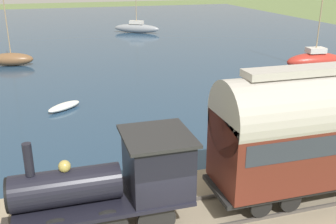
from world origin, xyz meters
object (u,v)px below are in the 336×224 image
object	(u,v)px
sailboat_brown	(11,59)
rowboat_near_shore	(64,106)
passenger_coach	(333,125)
sailboat_gray	(137,28)
sailboat_red	(315,60)
rowboat_mid_harbor	(229,135)
rowboat_off_pier	(305,105)
steam_locomotive	(120,178)

from	to	relation	value
sailboat_brown	rowboat_near_shore	size ratio (longest dim) A/B	3.34
passenger_coach	sailboat_gray	bearing A→B (deg)	-2.93
sailboat_red	rowboat_near_shore	size ratio (longest dim) A/B	4.08
rowboat_mid_harbor	rowboat_near_shore	bearing A→B (deg)	39.77
sailboat_gray	rowboat_mid_harbor	distance (m)	36.46
rowboat_mid_harbor	rowboat_off_pier	distance (m)	7.26
steam_locomotive	rowboat_off_pier	size ratio (longest dim) A/B	2.34
sailboat_brown	sailboat_red	distance (m)	26.73
sailboat_gray	rowboat_mid_harbor	bearing A→B (deg)	-152.88
passenger_coach	rowboat_mid_harbor	size ratio (longest dim) A/B	3.85
steam_locomotive	rowboat_near_shore	distance (m)	13.41
sailboat_red	rowboat_off_pier	xyz separation A→B (m)	(-8.51, 6.81, -0.61)
sailboat_brown	sailboat_red	world-z (taller)	sailboat_red
rowboat_off_pier	steam_locomotive	bearing A→B (deg)	173.21
passenger_coach	sailboat_brown	world-z (taller)	sailboat_brown
steam_locomotive	rowboat_mid_harbor	distance (m)	9.28
sailboat_brown	sailboat_gray	bearing A→B (deg)	-30.19
rowboat_mid_harbor	rowboat_near_shore	xyz separation A→B (m)	(6.99, 7.85, -0.01)
rowboat_mid_harbor	sailboat_red	bearing A→B (deg)	-57.67
sailboat_red	steam_locomotive	bearing A→B (deg)	136.96
rowboat_off_pier	rowboat_mid_harbor	bearing A→B (deg)	163.11
steam_locomotive	rowboat_mid_harbor	xyz separation A→B (m)	(6.21, -6.61, -1.97)
steam_locomotive	rowboat_near_shore	world-z (taller)	steam_locomotive
steam_locomotive	sailboat_red	size ratio (longest dim) A/B	0.61
sailboat_brown	sailboat_red	xyz separation A→B (m)	(-8.94, -25.20, 0.19)
passenger_coach	rowboat_off_pier	bearing A→B (deg)	-31.41
steam_locomotive	passenger_coach	bearing A→B (deg)	-90.00
steam_locomotive	sailboat_brown	bearing A→B (deg)	11.00
sailboat_gray	rowboat_off_pier	bearing A→B (deg)	-142.03
sailboat_brown	rowboat_mid_harbor	world-z (taller)	sailboat_brown
passenger_coach	sailboat_gray	world-z (taller)	sailboat_gray
steam_locomotive	rowboat_near_shore	size ratio (longest dim) A/B	2.51
rowboat_off_pier	rowboat_near_shore	bearing A→B (deg)	122.88
rowboat_near_shore	rowboat_off_pier	size ratio (longest dim) A/B	0.93
sailboat_red	sailboat_gray	world-z (taller)	sailboat_red
sailboat_red	rowboat_mid_harbor	bearing A→B (deg)	136.17
sailboat_brown	rowboat_off_pier	bearing A→B (deg)	-120.39
sailboat_gray	rowboat_off_pier	xyz separation A→B (m)	(-33.25, -3.49, -0.48)
sailboat_gray	rowboat_near_shore	world-z (taller)	sailboat_gray
rowboat_near_shore	sailboat_red	bearing A→B (deg)	-116.42
sailboat_gray	rowboat_near_shore	distance (m)	31.31
steam_locomotive	rowboat_mid_harbor	size ratio (longest dim) A/B	2.57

